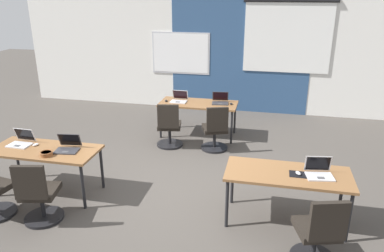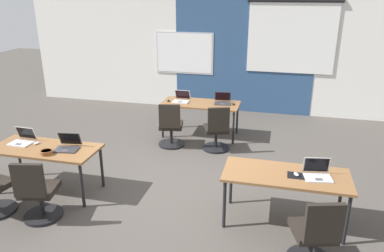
{
  "view_description": "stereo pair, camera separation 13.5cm",
  "coord_description": "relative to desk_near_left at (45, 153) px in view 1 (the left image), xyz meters",
  "views": [
    {
      "loc": [
        1.46,
        -5.02,
        2.94
      ],
      "look_at": [
        0.27,
        0.36,
        0.89
      ],
      "focal_mm": 34.73,
      "sensor_mm": 36.0,
      "label": 1
    },
    {
      "loc": [
        1.59,
        -4.99,
        2.94
      ],
      "look_at": [
        0.27,
        0.36,
        0.89
      ],
      "focal_mm": 34.73,
      "sensor_mm": 36.0,
      "label": 2
    }
  ],
  "objects": [
    {
      "name": "laptop_near_left_end",
      "position": [
        -0.44,
        0.09,
        0.11
      ],
      "size": [
        0.34,
        0.31,
        0.23
      ],
      "rotation": [
        0.0,
        0.0,
        -0.03
      ],
      "color": "silver",
      "rests_on": "desk_near_left"
    },
    {
      "name": "desk_far_center",
      "position": [
        1.75,
        2.8,
        0.0
      ],
      "size": [
        1.6,
        0.7,
        0.72
      ],
      "color": "brown",
      "rests_on": "ground"
    },
    {
      "name": "laptop_near_right_end",
      "position": [
        3.88,
        0.01,
        0.11
      ],
      "size": [
        0.37,
        0.33,
        0.23
      ],
      "rotation": [
        0.0,
        0.0,
        0.17
      ],
      "color": "silver",
      "rests_on": "desk_near_right"
    },
    {
      "name": "mouse_near_left_end",
      "position": [
        -0.2,
        0.08,
        0.08
      ],
      "size": [
        0.08,
        0.11,
        0.03
      ],
      "color": "silver",
      "rests_on": "desk_near_left"
    },
    {
      "name": "desk_near_right",
      "position": [
        3.5,
        0.0,
        0.0
      ],
      "size": [
        1.6,
        0.7,
        0.72
      ],
      "color": "brown",
      "rests_on": "ground"
    },
    {
      "name": "chair_far_right",
      "position": [
        2.22,
        2.11,
        -0.28
      ],
      "size": [
        0.56,
        0.61,
        0.92
      ],
      "rotation": [
        0.0,
        0.0,
        3.48
      ],
      "color": "black",
      "rests_on": "ground"
    },
    {
      "name": "back_wall_assembly",
      "position": [
        1.78,
        4.79,
        0.75
      ],
      "size": [
        10.0,
        0.27,
        2.8
      ],
      "color": "silver",
      "rests_on": "ground"
    },
    {
      "name": "mouse_far_right",
      "position": [
        2.43,
        2.83,
        0.08
      ],
      "size": [
        0.06,
        0.1,
        0.03
      ],
      "color": "black",
      "rests_on": "desk_far_center"
    },
    {
      "name": "desk_near_left",
      "position": [
        0.0,
        0.0,
        0.0
      ],
      "size": [
        1.6,
        0.7,
        0.72
      ],
      "color": "brown",
      "rests_on": "ground"
    },
    {
      "name": "mouse_near_right_end",
      "position": [
        3.62,
        -0.02,
        0.08
      ],
      "size": [
        0.09,
        0.11,
        0.03
      ],
      "color": "#B2B2B7",
      "rests_on": "mousepad_near_right_end"
    },
    {
      "name": "laptop_far_right",
      "position": [
        2.19,
        2.89,
        0.11
      ],
      "size": [
        0.37,
        0.36,
        0.22
      ],
      "rotation": [
        0.0,
        0.0,
        0.13
      ],
      "color": "#333338",
      "rests_on": "desk_far_center"
    },
    {
      "name": "chair_far_left",
      "position": [
        1.32,
        2.08,
        -0.28
      ],
      "size": [
        0.52,
        0.57,
        0.92
      ],
      "rotation": [
        0.0,
        0.0,
        3.33
      ],
      "color": "black",
      "rests_on": "ground"
    },
    {
      "name": "snack_bowl",
      "position": [
        0.17,
        -0.2,
        0.1
      ],
      "size": [
        0.18,
        0.18,
        0.06
      ],
      "color": "brown",
      "rests_on": "desk_near_left"
    },
    {
      "name": "mouse_far_left",
      "position": [
        1.07,
        2.75,
        0.08
      ],
      "size": [
        0.08,
        0.11,
        0.03
      ],
      "color": "black",
      "rests_on": "desk_far_center"
    },
    {
      "name": "mousepad_near_right_end",
      "position": [
        3.62,
        -0.02,
        0.06
      ],
      "size": [
        0.22,
        0.19,
        0.0
      ],
      "color": "black",
      "rests_on": "desk_near_right"
    },
    {
      "name": "laptop_near_left_inner",
      "position": [
        0.36,
        0.04,
        0.11
      ],
      "size": [
        0.37,
        0.36,
        0.22
      ],
      "rotation": [
        0.0,
        0.0,
        0.15
      ],
      "color": "#333338",
      "rests_on": "desk_near_left"
    },
    {
      "name": "ground_plane",
      "position": [
        1.75,
        0.6,
        -0.66
      ],
      "size": [
        24.0,
        24.0,
        0.0
      ],
      "color": "#47423D"
    },
    {
      "name": "laptop_far_left",
      "position": [
        1.34,
        2.82,
        0.11
      ],
      "size": [
        0.33,
        0.32,
        0.22
      ],
      "rotation": [
        0.0,
        0.0,
        -0.01
      ],
      "color": "silver",
      "rests_on": "desk_far_center"
    },
    {
      "name": "chair_near_left_inner",
      "position": [
        0.33,
        -0.73,
        -0.28
      ],
      "size": [
        0.52,
        0.58,
        0.92
      ],
      "rotation": [
        0.0,
        0.0,
        3.36
      ],
      "color": "black",
      "rests_on": "ground"
    },
    {
      "name": "chair_near_right_end",
      "position": [
        3.84,
        -0.79,
        -0.28
      ],
      "size": [
        0.54,
        0.6,
        0.92
      ],
      "rotation": [
        0.0,
        0.0,
        3.42
      ],
      "color": "black",
      "rests_on": "ground"
    }
  ]
}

